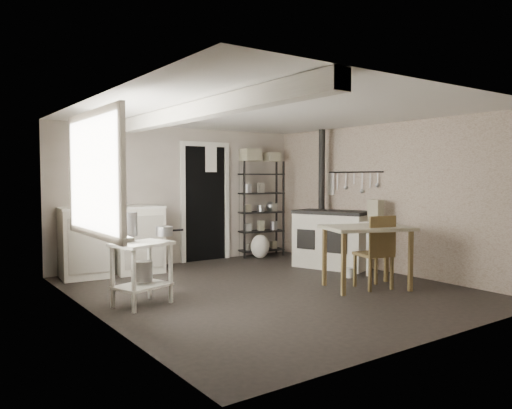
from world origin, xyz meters
TOP-DOWN VIEW (x-y plane):
  - floor at (0.00, 0.00)m, footprint 5.00×5.00m
  - ceiling at (0.00, 0.00)m, footprint 5.00×5.00m
  - wall_back at (0.00, 2.50)m, footprint 4.50×0.02m
  - wall_front at (0.00, -2.50)m, footprint 4.50×0.02m
  - wall_left at (-2.25, 0.00)m, footprint 0.02×5.00m
  - wall_right at (2.25, 0.00)m, footprint 0.02×5.00m
  - window at (-2.22, 0.20)m, footprint 0.12×1.76m
  - doorway at (0.45, 2.47)m, footprint 0.96×0.10m
  - ceiling_beam at (-1.20, 0.00)m, footprint 0.18×5.00m
  - wallpaper_panel at (2.24, 0.00)m, footprint 0.01×5.00m
  - utensil_rail at (2.19, 0.60)m, footprint 0.06×1.20m
  - prep_table at (-1.67, 0.19)m, footprint 0.74×0.63m
  - stockpot at (-1.83, 0.25)m, footprint 0.29×0.29m
  - saucepan at (-1.44, 0.09)m, footprint 0.26×0.26m
  - bucket at (-1.64, 0.23)m, footprint 0.25×0.25m
  - base_cabinets at (-1.33, 2.18)m, footprint 1.62×0.81m
  - mixing_bowl at (-1.21, 2.16)m, footprint 0.38×0.38m
  - counter_cup at (-1.67, 2.08)m, footprint 0.13×0.13m
  - shelf_rack at (1.53, 2.31)m, footprint 0.88×0.47m
  - shelf_jar at (1.28, 2.33)m, footprint 0.11×0.11m
  - storage_box_a at (1.31, 2.33)m, footprint 0.33×0.29m
  - storage_box_b at (1.77, 2.28)m, footprint 0.28×0.26m
  - stove at (1.79, 0.68)m, footprint 1.03×1.33m
  - stovepipe at (1.98, 1.14)m, footprint 0.11×0.11m
  - side_ledge at (1.95, -0.10)m, footprint 0.57×0.40m
  - oats_box at (1.95, -0.08)m, footprint 0.14×0.23m
  - work_table at (1.09, -0.69)m, footprint 1.28×1.09m
  - table_cup at (1.24, -0.75)m, footprint 0.10×0.10m
  - chair at (1.17, -0.73)m, footprint 0.48×0.50m
  - flour_sack at (1.37, 2.10)m, footprint 0.39×0.35m
  - floor_crock at (1.41, -0.07)m, footprint 0.15×0.15m

SIDE VIEW (x-z plane):
  - floor at x=0.00m, z-range 0.00..0.00m
  - floor_crock at x=1.41m, z-range 0.00..0.15m
  - flour_sack at x=1.37m, z-range 0.03..0.45m
  - work_table at x=1.09m, z-range -0.03..0.79m
  - bucket at x=-1.64m, z-range 0.27..0.50m
  - prep_table at x=-1.67m, z-range 0.04..0.76m
  - side_ledge at x=1.95m, z-range 0.03..0.83m
  - stove at x=1.79m, z-range -0.02..0.90m
  - base_cabinets at x=-1.33m, z-range -0.05..0.97m
  - chair at x=1.17m, z-range 0.00..0.97m
  - table_cup at x=1.24m, z-range 0.76..0.85m
  - saucepan at x=-1.44m, z-range 0.80..0.90m
  - stockpot at x=-1.83m, z-range 0.81..1.07m
  - shelf_rack at x=1.53m, z-range 0.07..1.83m
  - mixing_bowl at x=-1.21m, z-range 0.92..0.99m
  - counter_cup at x=-1.67m, z-range 0.92..1.01m
  - doorway at x=0.45m, z-range -0.04..2.04m
  - oats_box at x=1.95m, z-range 0.85..1.17m
  - wall_back at x=0.00m, z-range 0.00..2.30m
  - wall_front at x=0.00m, z-range 0.00..2.30m
  - wall_left at x=-2.25m, z-range 0.00..2.30m
  - wall_right at x=2.25m, z-range 0.00..2.30m
  - wallpaper_panel at x=2.24m, z-range 0.00..2.30m
  - shelf_jar at x=1.28m, z-range 1.27..1.46m
  - window at x=-2.22m, z-range 0.86..2.14m
  - utensil_rail at x=2.19m, z-range 1.33..1.77m
  - stovepipe at x=1.98m, z-range 0.90..2.28m
  - storage_box_b at x=1.77m, z-range 1.91..2.07m
  - storage_box_a at x=1.31m, z-range 1.90..2.12m
  - ceiling_beam at x=-1.20m, z-range 2.11..2.29m
  - ceiling at x=0.00m, z-range 2.30..2.30m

